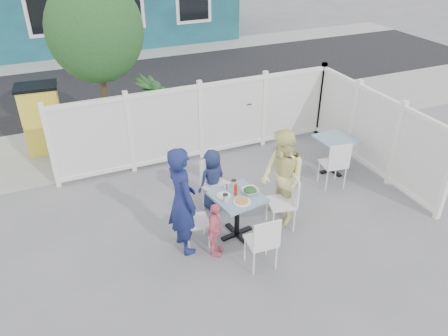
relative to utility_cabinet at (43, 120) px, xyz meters
name	(u,v)px	position (x,y,z in m)	size (l,w,h in m)	color
ground	(247,221)	(2.85, -4.00, -0.71)	(80.00, 80.00, 0.00)	slate
near_sidewalk	(177,131)	(2.85, -0.20, -0.71)	(24.00, 2.60, 0.01)	gray
street	(139,82)	(2.85, 3.50, -0.71)	(24.00, 5.00, 0.01)	black
far_sidewalk	(118,56)	(2.85, 6.60, -0.71)	(24.00, 1.60, 0.01)	gray
fence_back	(201,123)	(2.95, -1.60, 0.07)	(5.86, 0.08, 1.60)	white
fence_right	(373,134)	(5.85, -3.40, 0.07)	(0.08, 3.66, 1.60)	white
tree	(95,31)	(1.25, -0.70, 1.88)	(1.80, 1.62, 3.59)	#382316
utility_cabinet	(43,120)	(0.00, 0.00, 0.00)	(0.77, 0.55, 1.42)	yellow
potted_shrub_a	(154,115)	(2.16, -0.90, 0.11)	(0.92, 0.92, 1.64)	#153A1C
potted_shrub_b	(241,107)	(4.16, -1.00, -0.01)	(1.27, 1.10, 1.41)	#153A1C
main_table	(237,205)	(2.54, -4.26, -0.13)	(0.82, 0.82, 0.75)	slate
spare_table	(335,146)	(5.14, -3.19, -0.15)	(0.71, 0.71, 0.73)	slate
chair_left	(191,218)	(1.81, -4.18, -0.21)	(0.43, 0.44, 0.86)	white
chair_right	(286,198)	(3.37, -4.35, -0.16)	(0.50, 0.51, 0.95)	white
chair_back	(214,180)	(2.51, -3.40, -0.15)	(0.57, 0.56, 0.96)	white
chair_near	(264,240)	(2.57, -5.09, -0.19)	(0.43, 0.42, 0.90)	white
chair_spare	(336,162)	(4.79, -3.69, -0.16)	(0.49, 0.47, 0.94)	white
man	(182,201)	(1.68, -4.20, 0.16)	(0.63, 0.42, 1.74)	navy
woman	(282,178)	(3.36, -4.18, 0.11)	(0.80, 0.62, 1.64)	#F0E743
boy	(213,179)	(2.50, -3.34, -0.17)	(0.53, 0.35, 1.09)	#1A244A
toddler	(215,230)	(2.05, -4.53, -0.26)	(0.53, 0.22, 0.90)	pink
plate_main	(242,202)	(2.54, -4.44, 0.05)	(0.26, 0.26, 0.02)	white
plate_side	(224,196)	(2.35, -4.18, 0.05)	(0.22, 0.22, 0.02)	white
salad_bowl	(250,191)	(2.76, -4.26, 0.07)	(0.26, 0.26, 0.06)	white
coffee_cup_a	(225,198)	(2.32, -4.32, 0.10)	(0.08, 0.08, 0.12)	beige
coffee_cup_b	(234,184)	(2.60, -4.01, 0.10)	(0.08, 0.08, 0.12)	beige
ketchup_bottle	(236,190)	(2.53, -4.22, 0.13)	(0.05, 0.05, 0.17)	#AE1B09
salt_shaker	(226,187)	(2.45, -4.02, 0.08)	(0.03, 0.03, 0.07)	white
pepper_shaker	(226,187)	(2.47, -4.01, 0.08)	(0.03, 0.03, 0.07)	black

